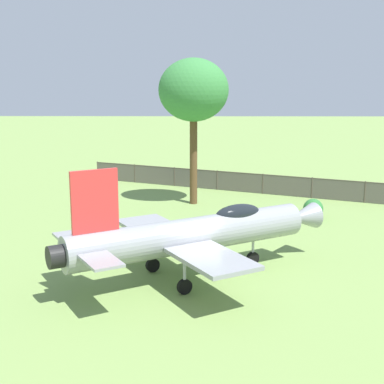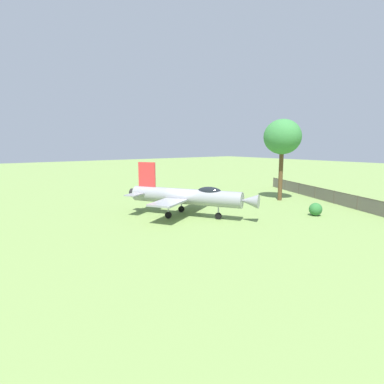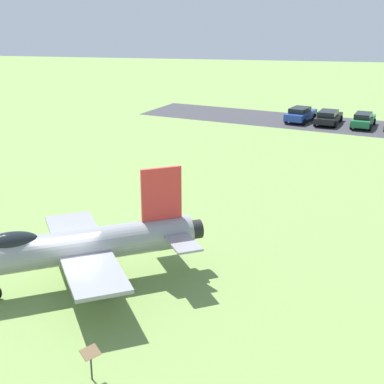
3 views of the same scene
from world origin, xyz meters
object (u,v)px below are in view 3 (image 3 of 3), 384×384
(info_plaque, at_px, (91,357))
(parked_car_blue, at_px, (301,114))
(display_jet, at_px, (62,248))
(parked_car_green, at_px, (363,120))
(parked_car_black, at_px, (328,117))

(info_plaque, height_order, parked_car_blue, parked_car_blue)
(info_plaque, bearing_deg, parked_car_blue, -99.19)
(parked_car_blue, bearing_deg, display_jet, -174.23)
(display_jet, xyz_separation_m, parked_car_green, (-16.13, -35.71, -1.14))
(info_plaque, xyz_separation_m, parked_car_green, (-12.94, -41.37, -0.10))
(info_plaque, xyz_separation_m, parked_car_blue, (-6.98, -43.13, -0.08))
(display_jet, xyz_separation_m, parked_car_black, (-12.88, -36.64, -1.16))
(info_plaque, bearing_deg, parked_car_black, -102.91)
(parked_car_black, relative_size, parked_car_blue, 1.02)
(display_jet, bearing_deg, parked_car_green, -144.81)
(parked_car_black, distance_m, parked_car_blue, 2.84)
(parked_car_green, bearing_deg, display_jet, 170.39)
(info_plaque, distance_m, parked_car_blue, 43.69)
(info_plaque, relative_size, parked_car_black, 0.22)
(info_plaque, height_order, parked_car_black, parked_car_black)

